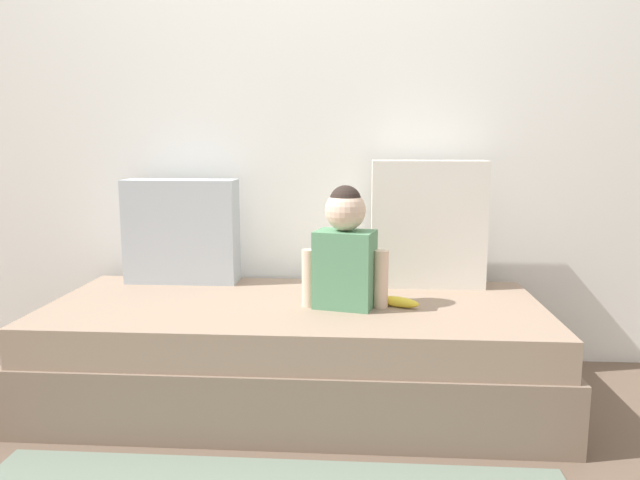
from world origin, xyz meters
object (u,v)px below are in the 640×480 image
throw_pillow_left (182,231)px  throw_pillow_right (428,224)px  couch (295,352)px  toddler (345,250)px  banana (398,302)px

throw_pillow_left → throw_pillow_right: size_ratio=0.91×
couch → toddler: bearing=-13.1°
throw_pillow_right → banana: bearing=-111.8°
throw_pillow_left → banana: (0.94, -0.36, -0.21)m
toddler → banana: bearing=2.7°
throw_pillow_left → toddler: toddler is taller
toddler → banana: 0.29m
couch → throw_pillow_right: 0.79m
throw_pillow_right → toddler: bearing=-133.0°
couch → throw_pillow_right: size_ratio=3.63×
throw_pillow_left → toddler: bearing=-26.7°
throw_pillow_right → banana: (-0.14, -0.36, -0.25)m
throw_pillow_right → throw_pillow_left: bearing=180.0°
throw_pillow_right → toddler: (-0.35, -0.37, -0.05)m
banana → couch: bearing=174.8°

